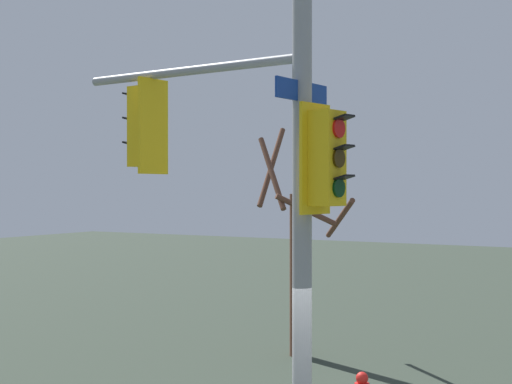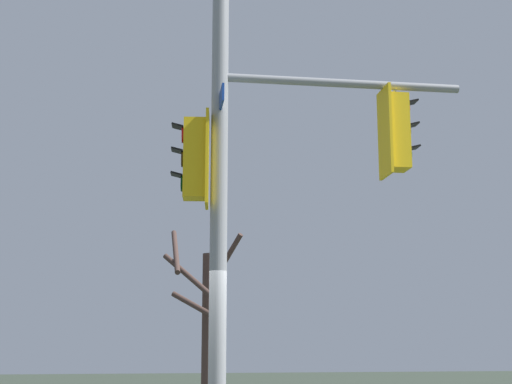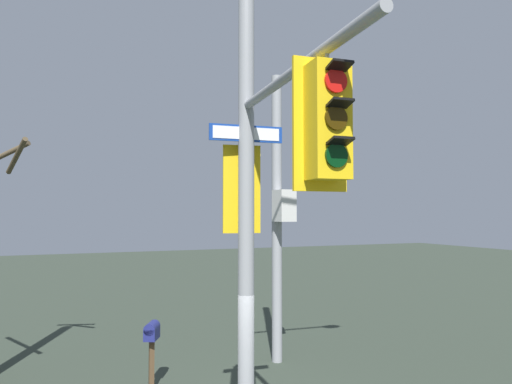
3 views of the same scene
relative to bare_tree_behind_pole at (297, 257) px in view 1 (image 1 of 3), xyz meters
The scene contains 2 objects.
main_signal_pole_assembly 7.83m from the bare_tree_behind_pole, 156.46° to the right, with size 3.75×4.16×8.69m.
bare_tree_behind_pole is the anchor object (origin of this frame).
Camera 1 is at (-7.77, -3.77, 3.68)m, focal length 52.25 mm.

